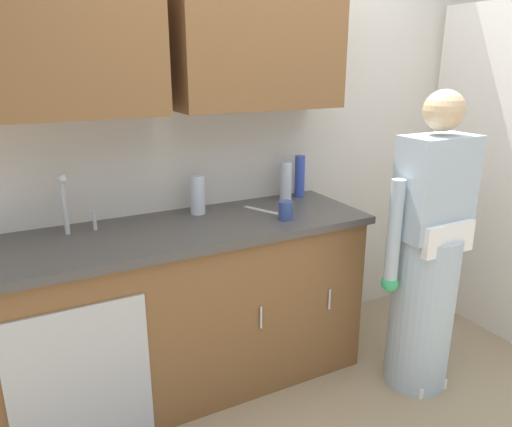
% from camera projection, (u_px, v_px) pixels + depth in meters
% --- Properties ---
extents(kitchen_wall_with_uppers, '(4.80, 0.44, 2.70)m').
position_uv_depth(kitchen_wall_with_uppers, '(231.00, 111.00, 2.73)').
color(kitchen_wall_with_uppers, beige).
rests_on(kitchen_wall_with_uppers, ground).
extents(closet_door_panel, '(0.04, 1.10, 2.10)m').
position_uv_depth(closet_door_panel, '(499.00, 176.00, 3.06)').
color(closet_door_panel, silver).
rests_on(closet_door_panel, ground).
extents(counter_cabinet, '(1.90, 0.62, 0.90)m').
position_uv_depth(counter_cabinet, '(187.00, 312.00, 2.61)').
color(counter_cabinet, brown).
rests_on(counter_cabinet, ground).
extents(countertop, '(1.96, 0.66, 0.04)m').
position_uv_depth(countertop, '(184.00, 230.00, 2.47)').
color(countertop, '#474442').
rests_on(countertop, counter_cabinet).
extents(sink, '(0.50, 0.36, 0.35)m').
position_uv_depth(sink, '(81.00, 245.00, 2.25)').
color(sink, '#B7BABF').
rests_on(sink, counter_cabinet).
extents(person_at_sink, '(0.55, 0.34, 1.62)m').
position_uv_depth(person_at_sink, '(426.00, 269.00, 2.56)').
color(person_at_sink, white).
rests_on(person_at_sink, ground).
extents(bottle_water_short, '(0.08, 0.08, 0.22)m').
position_uv_depth(bottle_water_short, '(197.00, 195.00, 2.64)').
color(bottle_water_short, silver).
rests_on(bottle_water_short, countertop).
extents(bottle_water_tall, '(0.06, 0.06, 0.26)m').
position_uv_depth(bottle_water_tall, '(300.00, 176.00, 2.97)').
color(bottle_water_tall, '#334CB2').
rests_on(bottle_water_tall, countertop).
extents(bottle_cleaner_spray, '(0.07, 0.07, 0.24)m').
position_uv_depth(bottle_cleaner_spray, '(286.00, 181.00, 2.89)').
color(bottle_cleaner_spray, silver).
rests_on(bottle_cleaner_spray, countertop).
extents(cup_by_sink, '(0.08, 0.08, 0.10)m').
position_uv_depth(cup_by_sink, '(286.00, 211.00, 2.55)').
color(cup_by_sink, '#33478C').
rests_on(cup_by_sink, countertop).
extents(knife_on_counter, '(0.12, 0.23, 0.01)m').
position_uv_depth(knife_on_counter, '(262.00, 210.00, 2.71)').
color(knife_on_counter, silver).
rests_on(knife_on_counter, countertop).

